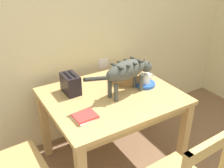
{
  "coord_description": "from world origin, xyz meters",
  "views": [
    {
      "loc": [
        -0.93,
        -0.08,
        1.85
      ],
      "look_at": [
        0.08,
        1.58,
        0.84
      ],
      "focal_mm": 41.36,
      "sensor_mm": 36.0,
      "label": 1
    }
  ],
  "objects_px": {
    "cat": "(128,71)",
    "saucer_bowl": "(145,84)",
    "book_stack": "(85,117)",
    "dining_table": "(112,103)",
    "wicker_basket": "(128,76)",
    "toaster": "(71,84)",
    "coffee_mug": "(146,78)",
    "magazine": "(127,76)",
    "wooden_chair_near": "(7,167)"
  },
  "relations": [
    {
      "from": "cat",
      "to": "saucer_bowl",
      "type": "relative_size",
      "value": 3.84
    },
    {
      "from": "book_stack",
      "to": "dining_table",
      "type": "bearing_deg",
      "value": 30.06
    },
    {
      "from": "saucer_bowl",
      "to": "wicker_basket",
      "type": "distance_m",
      "value": 0.19
    },
    {
      "from": "book_stack",
      "to": "toaster",
      "type": "distance_m",
      "value": 0.43
    },
    {
      "from": "coffee_mug",
      "to": "toaster",
      "type": "xyz_separation_m",
      "value": [
        -0.64,
        0.23,
        0.01
      ]
    },
    {
      "from": "book_stack",
      "to": "saucer_bowl",
      "type": "bearing_deg",
      "value": 15.05
    },
    {
      "from": "magazine",
      "to": "wicker_basket",
      "type": "xyz_separation_m",
      "value": [
        -0.05,
        -0.08,
        0.04
      ]
    },
    {
      "from": "dining_table",
      "to": "saucer_bowl",
      "type": "height_order",
      "value": "saucer_bowl"
    },
    {
      "from": "cat",
      "to": "wooden_chair_near",
      "type": "xyz_separation_m",
      "value": [
        -1.06,
        -0.03,
        -0.51
      ]
    },
    {
      "from": "wicker_basket",
      "to": "book_stack",
      "type": "bearing_deg",
      "value": -149.99
    },
    {
      "from": "wicker_basket",
      "to": "toaster",
      "type": "distance_m",
      "value": 0.57
    },
    {
      "from": "coffee_mug",
      "to": "book_stack",
      "type": "distance_m",
      "value": 0.74
    },
    {
      "from": "cat",
      "to": "saucer_bowl",
      "type": "xyz_separation_m",
      "value": [
        0.22,
        0.03,
        -0.2
      ]
    },
    {
      "from": "saucer_bowl",
      "to": "wicker_basket",
      "type": "bearing_deg",
      "value": 112.81
    },
    {
      "from": "book_stack",
      "to": "wooden_chair_near",
      "type": "bearing_deg",
      "value": 167.16
    },
    {
      "from": "magazine",
      "to": "toaster",
      "type": "relative_size",
      "value": 1.26
    },
    {
      "from": "wooden_chair_near",
      "to": "saucer_bowl",
      "type": "bearing_deg",
      "value": 89.56
    },
    {
      "from": "saucer_bowl",
      "to": "book_stack",
      "type": "distance_m",
      "value": 0.73
    },
    {
      "from": "cat",
      "to": "toaster",
      "type": "bearing_deg",
      "value": -130.7
    },
    {
      "from": "coffee_mug",
      "to": "wicker_basket",
      "type": "distance_m",
      "value": 0.19
    },
    {
      "from": "dining_table",
      "to": "coffee_mug",
      "type": "height_order",
      "value": "coffee_mug"
    },
    {
      "from": "dining_table",
      "to": "cat",
      "type": "bearing_deg",
      "value": -21.58
    },
    {
      "from": "coffee_mug",
      "to": "toaster",
      "type": "bearing_deg",
      "value": 160.1
    },
    {
      "from": "toaster",
      "to": "saucer_bowl",
      "type": "bearing_deg",
      "value": -20.0
    },
    {
      "from": "book_stack",
      "to": "wooden_chair_near",
      "type": "xyz_separation_m",
      "value": [
        -0.58,
        0.13,
        -0.31
      ]
    },
    {
      "from": "book_stack",
      "to": "wicker_basket",
      "type": "xyz_separation_m",
      "value": [
        0.63,
        0.37,
        0.03
      ]
    },
    {
      "from": "coffee_mug",
      "to": "wooden_chair_near",
      "type": "height_order",
      "value": "wooden_chair_near"
    },
    {
      "from": "book_stack",
      "to": "magazine",
      "type": "bearing_deg",
      "value": 33.29
    },
    {
      "from": "coffee_mug",
      "to": "toaster",
      "type": "relative_size",
      "value": 0.65
    },
    {
      "from": "saucer_bowl",
      "to": "magazine",
      "type": "xyz_separation_m",
      "value": [
        -0.03,
        0.26,
        -0.01
      ]
    },
    {
      "from": "saucer_bowl",
      "to": "wicker_basket",
      "type": "height_order",
      "value": "wicker_basket"
    },
    {
      "from": "dining_table",
      "to": "cat",
      "type": "xyz_separation_m",
      "value": [
        0.12,
        -0.05,
        0.3
      ]
    },
    {
      "from": "dining_table",
      "to": "wooden_chair_near",
      "type": "bearing_deg",
      "value": -175.49
    },
    {
      "from": "wicker_basket",
      "to": "toaster",
      "type": "relative_size",
      "value": 1.54
    },
    {
      "from": "coffee_mug",
      "to": "wooden_chair_near",
      "type": "relative_size",
      "value": 0.14
    },
    {
      "from": "cat",
      "to": "wicker_basket",
      "type": "relative_size",
      "value": 2.32
    },
    {
      "from": "dining_table",
      "to": "saucer_bowl",
      "type": "bearing_deg",
      "value": -2.83
    },
    {
      "from": "toaster",
      "to": "wicker_basket",
      "type": "bearing_deg",
      "value": -5.72
    },
    {
      "from": "dining_table",
      "to": "book_stack",
      "type": "relative_size",
      "value": 6.19
    },
    {
      "from": "magazine",
      "to": "coffee_mug",
      "type": "bearing_deg",
      "value": -81.52
    },
    {
      "from": "book_stack",
      "to": "wicker_basket",
      "type": "distance_m",
      "value": 0.73
    },
    {
      "from": "wicker_basket",
      "to": "saucer_bowl",
      "type": "bearing_deg",
      "value": -67.19
    },
    {
      "from": "magazine",
      "to": "wooden_chair_near",
      "type": "height_order",
      "value": "wooden_chair_near"
    },
    {
      "from": "dining_table",
      "to": "cat",
      "type": "relative_size",
      "value": 1.57
    },
    {
      "from": "cat",
      "to": "saucer_bowl",
      "type": "distance_m",
      "value": 0.3
    },
    {
      "from": "magazine",
      "to": "wicker_basket",
      "type": "bearing_deg",
      "value": -118.42
    },
    {
      "from": "saucer_bowl",
      "to": "coffee_mug",
      "type": "xyz_separation_m",
      "value": [
        0.0,
        -0.0,
        0.06
      ]
    },
    {
      "from": "cat",
      "to": "wicker_basket",
      "type": "height_order",
      "value": "cat"
    },
    {
      "from": "wooden_chair_near",
      "to": "magazine",
      "type": "bearing_deg",
      "value": 100.98
    },
    {
      "from": "dining_table",
      "to": "wicker_basket",
      "type": "height_order",
      "value": "wicker_basket"
    }
  ]
}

